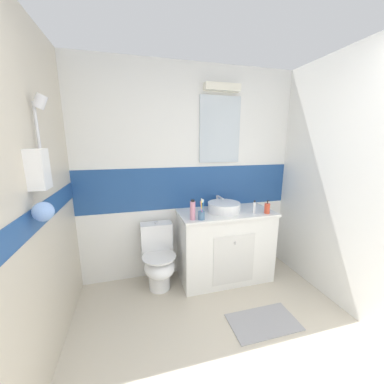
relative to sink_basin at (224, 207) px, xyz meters
name	(u,v)px	position (x,y,z in m)	size (l,w,h in m)	color
ground_plane	(227,350)	(-0.33, -0.93, -0.93)	(3.20, 3.48, 0.04)	beige
wall_back_tiled	(189,174)	(-0.33, 0.32, 0.35)	(3.20, 0.20, 2.50)	white
wall_left_shower_alcove	(5,215)	(-1.68, -0.93, 0.34)	(0.24, 3.48, 2.50)	beige
wall_right_plain	(380,189)	(1.02, -0.93, 0.34)	(0.10, 3.48, 2.50)	white
vanity_cabinet	(225,245)	(0.03, 0.01, -0.48)	(1.10, 0.55, 0.85)	white
sink_basin	(224,207)	(0.00, 0.00, 0.00)	(0.37, 0.42, 0.15)	white
toilet	(159,259)	(-0.77, 0.02, -0.56)	(0.37, 0.50, 0.74)	white
toothbrush_cup	(201,214)	(-0.33, -0.19, 0.00)	(0.07, 0.07, 0.23)	#4C7299
soap_dispenser	(267,208)	(0.45, -0.18, 0.00)	(0.06, 0.06, 0.16)	#D84C33
toothpaste_tube_upright	(254,207)	(0.30, -0.16, 0.01)	(0.03, 0.03, 0.15)	white
shampoo_bottle_tall	(193,210)	(-0.42, -0.17, 0.04)	(0.06, 0.06, 0.21)	pink
bath_mat	(263,322)	(0.10, -0.77, -0.90)	(0.63, 0.36, 0.01)	#99999E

